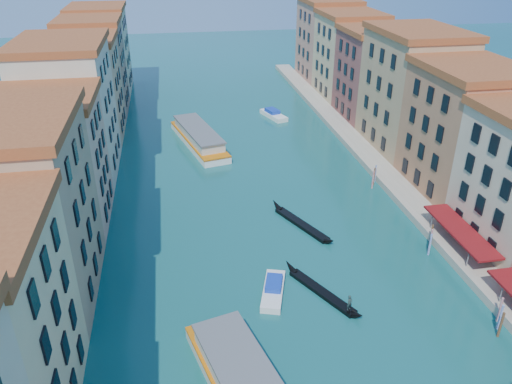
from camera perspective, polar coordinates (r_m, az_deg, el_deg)
The scene contains 9 objects.
left_bank_palazzos at distance 76.93m, azimuth -21.11°, elevation 6.81°, with size 12.80×128.40×21.00m.
right_bank_palazzos at distance 85.87m, azimuth 19.00°, elevation 9.21°, with size 12.80×128.40×21.00m.
quay at distance 85.60m, azimuth 13.34°, elevation 3.28°, with size 4.00×140.00×1.00m, color #A49E84.
mooring_poles_right at distance 56.74m, azimuth 24.54°, elevation -11.14°, with size 1.44×54.24×3.20m.
vaporetto_far at distance 92.31m, azimuth -6.58°, elevation 6.25°, with size 9.66×21.76×3.16m.
gondola_fore at distance 54.84m, azimuth 7.54°, elevation -11.12°, with size 6.48×11.11×2.42m.
gondola_far at distance 66.41m, azimuth 5.08°, elevation -3.51°, with size 6.40×12.28×1.86m.
motorboat_mid at distance 54.42m, azimuth 2.00°, elevation -11.03°, with size 3.95×6.93×1.37m.
motorboat_far at distance 106.60m, azimuth 1.99°, elevation 8.87°, with size 4.77×8.22×1.62m.
Camera 1 is at (-10.60, -6.59, 34.25)m, focal length 35.00 mm.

